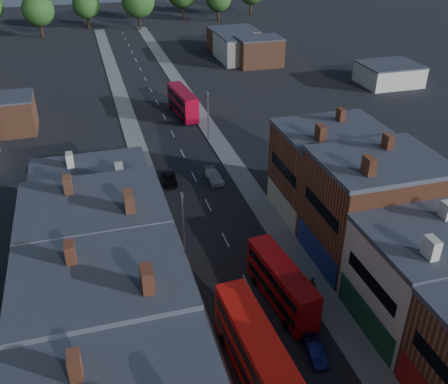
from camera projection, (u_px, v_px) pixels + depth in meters
pavement_west at (146, 176)px, 70.95m from camera, size 3.00×200.00×0.12m
pavement_east at (234, 165)px, 74.06m from camera, size 3.00×200.00×0.12m
lamp_post_2 at (183, 222)px, 52.29m from camera, size 0.25×0.70×8.12m
lamp_post_3 at (208, 113)px, 79.76m from camera, size 0.25×0.70×8.12m
bus_0 at (255, 350)px, 39.69m from camera, size 3.49×12.00×5.13m
bus_1 at (281, 283)px, 47.29m from camera, size 3.49×10.57×4.48m
bus_2 at (183, 102)px, 90.30m from camera, size 3.57×11.24×4.77m
car_1 at (315, 351)px, 42.46m from camera, size 1.71×3.82×1.22m
car_2 at (169, 179)px, 69.00m from camera, size 2.45×4.54×1.21m
car_3 at (214, 177)px, 69.52m from camera, size 2.09×4.69×1.34m
ped_3 at (312, 286)px, 49.02m from camera, size 0.90×1.22×1.90m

